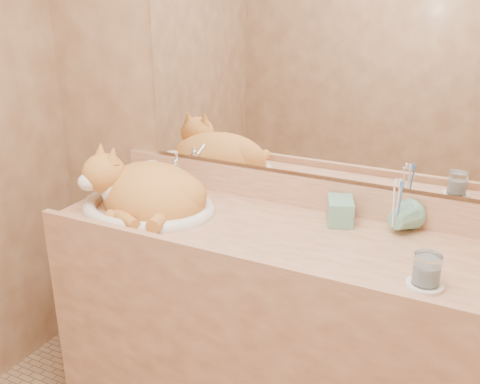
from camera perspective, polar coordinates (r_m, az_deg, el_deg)
The scene contains 12 objects.
wall_back at distance 1.97m, azimuth 7.14°, elevation 9.44°, with size 2.40×0.02×2.50m, color brown.
vanity_counter at distance 2.07m, azimuth 3.40°, elevation -15.02°, with size 1.60×0.55×0.85m, color #9D6446, non-canonical shape.
mirror at distance 1.94m, azimuth 7.21°, elevation 13.45°, with size 1.30×0.02×0.80m, color white.
sink_basin at distance 2.04m, azimuth -9.90°, elevation 0.39°, with size 0.52×0.44×0.16m, color white, non-canonical shape.
faucet at distance 2.20m, azimuth -6.82°, elevation 1.88°, with size 0.04×0.11×0.15m, color white, non-canonical shape.
cat at distance 2.04m, azimuth -10.11°, elevation 0.33°, with size 0.46×0.37×0.25m, color #BE712B, non-canonical shape.
soap_dispenser at distance 1.86m, azimuth 10.88°, elevation -1.21°, with size 0.09×0.09×0.20m, color #6BAB94.
toothbrush_cup at distance 1.87m, azimuth 16.17°, elevation -3.10°, with size 0.11×0.11×0.10m, color #6BAB94.
toothbrushes at distance 1.84m, azimuth 16.39°, elevation -1.08°, with size 0.03×0.03×0.20m, color white, non-canonical shape.
saucer at distance 1.61m, azimuth 19.09°, elevation -9.36°, with size 0.10×0.10×0.01m, color white.
water_glass at distance 1.59m, azimuth 19.30°, elevation -7.80°, with size 0.08×0.08×0.09m, color silver.
lotion_bottle at distance 2.26m, azimuth -9.38°, elevation 1.81°, with size 0.05×0.05×0.12m, color white.
Camera 1 is at (0.64, -0.82, 1.63)m, focal length 40.00 mm.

